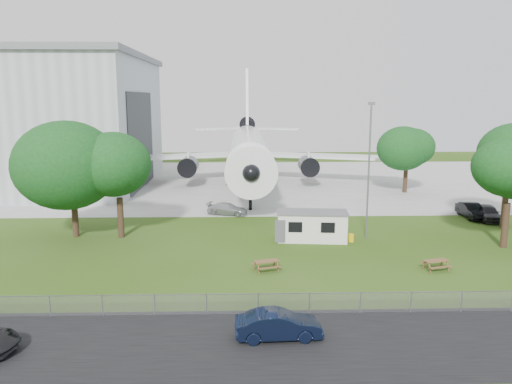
{
  "coord_description": "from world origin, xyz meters",
  "views": [
    {
      "loc": [
        -2.87,
        -36.8,
        12.41
      ],
      "look_at": [
        -1.65,
        8.0,
        4.0
      ],
      "focal_mm": 35.0,
      "sensor_mm": 36.0,
      "label": 1
    }
  ],
  "objects_px": {
    "car_centre_sedan": "(278,325)",
    "airliner": "(248,148)",
    "picnic_east": "(435,270)",
    "site_cabin": "(312,226)",
    "picnic_west": "(266,271)"
  },
  "relations": [
    {
      "from": "site_cabin",
      "to": "picnic_east",
      "type": "xyz_separation_m",
      "value": [
        8.01,
        -8.11,
        -1.31
      ]
    },
    {
      "from": "site_cabin",
      "to": "picnic_west",
      "type": "relative_size",
      "value": 3.81
    },
    {
      "from": "airliner",
      "to": "site_cabin",
      "type": "relative_size",
      "value": 6.95
    },
    {
      "from": "site_cabin",
      "to": "picnic_west",
      "type": "height_order",
      "value": "site_cabin"
    },
    {
      "from": "picnic_west",
      "to": "car_centre_sedan",
      "type": "xyz_separation_m",
      "value": [
        0.12,
        -10.53,
        0.75
      ]
    },
    {
      "from": "site_cabin",
      "to": "car_centre_sedan",
      "type": "distance_m",
      "value": 18.93
    },
    {
      "from": "picnic_west",
      "to": "picnic_east",
      "type": "xyz_separation_m",
      "value": [
        12.46,
        -0.21,
        0.0
      ]
    },
    {
      "from": "picnic_east",
      "to": "car_centre_sedan",
      "type": "bearing_deg",
      "value": -153.84
    },
    {
      "from": "car_centre_sedan",
      "to": "picnic_west",
      "type": "bearing_deg",
      "value": -2.85
    },
    {
      "from": "picnic_west",
      "to": "car_centre_sedan",
      "type": "relative_size",
      "value": 0.4
    },
    {
      "from": "airliner",
      "to": "picnic_east",
      "type": "bearing_deg",
      "value": -70.72
    },
    {
      "from": "car_centre_sedan",
      "to": "airliner",
      "type": "bearing_deg",
      "value": -2.37
    },
    {
      "from": "picnic_west",
      "to": "picnic_east",
      "type": "height_order",
      "value": "same"
    },
    {
      "from": "airliner",
      "to": "picnic_west",
      "type": "relative_size",
      "value": 26.52
    },
    {
      "from": "picnic_east",
      "to": "car_centre_sedan",
      "type": "xyz_separation_m",
      "value": [
        -12.34,
        -10.31,
        0.75
      ]
    }
  ]
}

